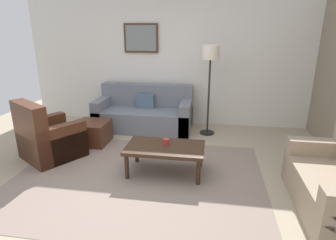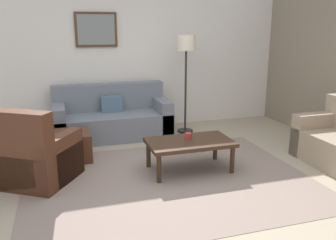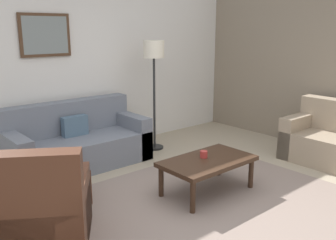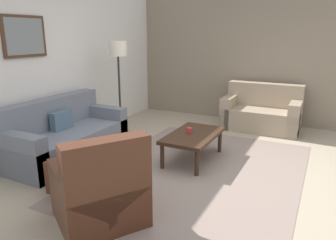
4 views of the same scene
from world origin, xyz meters
The scene contains 12 objects.
ground_plane centered at (0.00, 0.00, 0.00)m, with size 8.00×8.00×0.00m, color tan.
rear_partition centered at (0.00, 2.60, 1.40)m, with size 6.00×0.12×2.80m, color silver.
stone_feature_panel centered at (3.00, 0.00, 1.40)m, with size 0.12×5.20×2.80m, color gray.
area_rug centered at (0.00, 0.00, 0.00)m, with size 3.46×2.63×0.01m, color gray.
couch_main centered at (-0.39, 2.10, 0.30)m, with size 1.93×0.90×0.88m.
couch_loveseat centered at (2.48, -0.35, 0.30)m, with size 0.81×1.45×0.88m.
armchair_leather centered at (-1.57, 0.42, 0.31)m, with size 1.11×1.11×0.95m.
ottoman centered at (-1.12, 1.11, 0.20)m, with size 0.56×0.56×0.40m, color #4C2819.
coffee_table centered at (0.35, 0.24, 0.36)m, with size 1.10×0.64×0.41m.
cup centered at (0.36, 0.31, 0.45)m, with size 0.09×0.09×0.08m, color #B2332D.
lamp_standing centered at (0.91, 1.93, 1.41)m, with size 0.32×0.32×1.71m.
framed_artwork centered at (-0.54, 2.51, 1.80)m, with size 0.71×0.04×0.59m.
Camera 4 is at (-3.76, -1.43, 1.84)m, focal length 33.69 mm.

